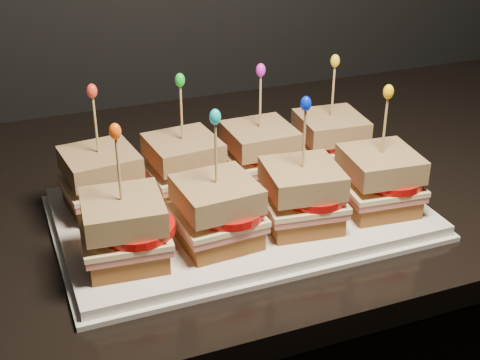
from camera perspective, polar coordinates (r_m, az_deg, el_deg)
name	(u,v)px	position (r m, az deg, el deg)	size (l,w,h in m)	color
granite_slab	(272,178)	(0.95, 2.78, 0.14)	(2.68, 0.65, 0.03)	black
platter	(240,214)	(0.81, 0.00, -2.88)	(0.43, 0.26, 0.02)	white
platter_rim	(240,218)	(0.82, 0.00, -3.24)	(0.44, 0.28, 0.01)	white
sandwich_0_bread_bot	(104,199)	(0.82, -11.57, -1.57)	(0.08, 0.08, 0.02)	#5B2C0F
sandwich_0_ham	(102,188)	(0.81, -11.67, -0.64)	(0.09, 0.08, 0.01)	#CA6556
sandwich_0_cheese	(102,182)	(0.81, -11.71, -0.21)	(0.09, 0.09, 0.01)	#FBE5A7
sandwich_0_tomato	(112,177)	(0.80, -10.84, 0.23)	(0.08, 0.08, 0.01)	red
sandwich_0_bread_top	(100,163)	(0.80, -11.88, 1.44)	(0.08, 0.08, 0.03)	brown
sandwich_0_pick	(96,128)	(0.78, -12.19, 4.33)	(0.00, 0.00, 0.09)	tan
sandwich_0_frill	(92,91)	(0.77, -12.52, 7.43)	(0.01, 0.01, 0.02)	red
sandwich_1_bread_bot	(184,184)	(0.84, -4.76, -0.37)	(0.08, 0.08, 0.02)	#5B2C0F
sandwich_1_ham	(184,174)	(0.83, -4.80, 0.55)	(0.09, 0.08, 0.01)	#CA6556
sandwich_1_cheese	(184,169)	(0.83, -4.82, 0.98)	(0.09, 0.09, 0.01)	#FBE5A7
sandwich_1_tomato	(194,164)	(0.82, -3.92, 1.41)	(0.08, 0.08, 0.01)	red
sandwich_1_bread_top	(183,150)	(0.82, -4.89, 2.60)	(0.08, 0.08, 0.03)	brown
sandwich_1_pick	(182,116)	(0.80, -5.01, 5.44)	(0.00, 0.00, 0.09)	tan
sandwich_1_frill	(180,80)	(0.79, -5.15, 8.49)	(0.01, 0.01, 0.02)	green
sandwich_2_bread_bot	(259,171)	(0.87, 1.65, 0.77)	(0.08, 0.08, 0.02)	#5B2C0F
sandwich_2_ham	(259,161)	(0.86, 1.67, 1.66)	(0.09, 0.08, 0.01)	#CA6556
sandwich_2_cheese	(259,156)	(0.86, 1.67, 2.08)	(0.09, 0.09, 0.01)	#FBE5A7
sandwich_2_tomato	(270,151)	(0.86, 2.57, 2.50)	(0.08, 0.08, 0.01)	red
sandwich_2_bread_top	(260,137)	(0.85, 1.69, 3.65)	(0.08, 0.08, 0.03)	brown
sandwich_2_pick	(260,105)	(0.83, 1.74, 6.41)	(0.00, 0.00, 0.09)	tan
sandwich_2_frill	(261,70)	(0.82, 1.78, 9.36)	(0.01, 0.01, 0.02)	#D322D2
sandwich_3_bread_bot	(329,159)	(0.91, 7.56, 1.81)	(0.08, 0.08, 0.02)	#5B2C0F
sandwich_3_ham	(329,149)	(0.91, 7.62, 2.67)	(0.09, 0.08, 0.01)	#CA6556
sandwich_3_cheese	(330,144)	(0.90, 7.65, 3.07)	(0.09, 0.09, 0.01)	#FBE5A7
sandwich_3_tomato	(340,139)	(0.90, 8.53, 3.47)	(0.08, 0.08, 0.01)	red
sandwich_3_bread_top	(331,126)	(0.89, 7.75, 4.58)	(0.08, 0.08, 0.03)	brown
sandwich_3_pick	(333,95)	(0.88, 7.93, 7.22)	(0.00, 0.00, 0.09)	tan
sandwich_3_frill	(335,61)	(0.86, 8.12, 10.03)	(0.01, 0.01, 0.02)	yellow
sandwich_4_bread_bot	(126,251)	(0.72, -9.68, -5.99)	(0.08, 0.08, 0.02)	#5B2C0F
sandwich_4_ham	(125,239)	(0.71, -9.78, -4.97)	(0.09, 0.08, 0.01)	#CA6556
sandwich_4_cheese	(125,233)	(0.71, -9.82, -4.49)	(0.09, 0.09, 0.01)	#FBE5A7
sandwich_4_tomato	(137,228)	(0.70, -8.80, -4.03)	(0.08, 0.08, 0.01)	red
sandwich_4_bread_top	(123,212)	(0.69, -9.99, -2.67)	(0.08, 0.08, 0.03)	brown
sandwich_4_pick	(119,173)	(0.67, -10.29, 0.57)	(0.00, 0.00, 0.09)	tan
sandwich_4_frill	(115,131)	(0.65, -10.61, 4.10)	(0.01, 0.01, 0.02)	#F9540F
sandwich_5_bread_bot	(217,232)	(0.74, -1.95, -4.48)	(0.08, 0.08, 0.02)	#5B2C0F
sandwich_5_ham	(217,221)	(0.73, -1.97, -3.48)	(0.09, 0.08, 0.01)	#CA6556
sandwich_5_cheese	(217,215)	(0.73, -1.98, -3.00)	(0.09, 0.09, 0.01)	#FBE5A7
sandwich_5_tomato	(229,210)	(0.72, -0.93, -2.54)	(0.08, 0.08, 0.01)	red
sandwich_5_bread_top	(217,194)	(0.71, -2.01, -1.22)	(0.08, 0.08, 0.03)	brown
sandwich_5_pick	(216,157)	(0.69, -2.07, 1.96)	(0.00, 0.00, 0.09)	tan
sandwich_5_frill	(215,117)	(0.68, -2.13, 5.41)	(0.01, 0.01, 0.02)	#11B8BD
sandwich_6_bread_bot	(300,215)	(0.77, 5.18, -3.01)	(0.08, 0.08, 0.02)	#5B2C0F
sandwich_6_ham	(301,204)	(0.77, 5.23, -2.04)	(0.09, 0.08, 0.01)	#CA6556
sandwich_6_cheese	(301,198)	(0.76, 5.25, -1.58)	(0.09, 0.09, 0.01)	#FBE5A7
sandwich_6_tomato	(313,193)	(0.76, 6.29, -1.13)	(0.08, 0.08, 0.01)	red
sandwich_6_bread_top	(302,178)	(0.75, 5.33, 0.15)	(0.08, 0.08, 0.03)	brown
sandwich_6_pick	(304,143)	(0.73, 5.48, 3.20)	(0.00, 0.00, 0.09)	tan
sandwich_6_frill	(306,104)	(0.71, 5.64, 6.50)	(0.01, 0.01, 0.02)	#0522D7
sandwich_7_bread_bot	(377,200)	(0.82, 11.60, -1.65)	(0.08, 0.08, 0.02)	#5B2C0F
sandwich_7_ham	(378,189)	(0.81, 11.70, -0.72)	(0.09, 0.08, 0.01)	#CA6556
sandwich_7_cheese	(379,183)	(0.81, 11.74, -0.28)	(0.09, 0.09, 0.01)	#FBE5A7
sandwich_7_tomato	(391,178)	(0.81, 12.74, 0.15)	(0.08, 0.08, 0.01)	red
sandwich_7_bread_top	(381,164)	(0.80, 11.91, 1.36)	(0.08, 0.08, 0.03)	brown
sandwich_7_pick	(384,129)	(0.78, 12.22, 4.26)	(0.00, 0.00, 0.09)	tan
sandwich_7_frill	(388,92)	(0.76, 12.55, 7.37)	(0.01, 0.01, 0.02)	#FABF06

